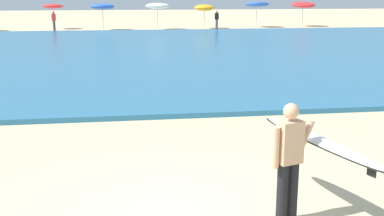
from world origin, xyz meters
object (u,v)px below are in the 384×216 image
Objects in this scene: beach_umbrella_2 at (103,7)px; beach_umbrella_3 at (157,6)px; beachgoer_near_row_left at (54,21)px; beachgoer_near_row_mid at (217,19)px; beach_umbrella_4 at (204,8)px; beach_umbrella_5 at (257,4)px; beach_umbrella_1 at (53,6)px; beach_umbrella_6 at (303,5)px; surfer_with_board at (304,150)px.

beach_umbrella_3 reaches higher than beach_umbrella_2.
beachgoer_near_row_mid is at bearing -1.38° from beachgoer_near_row_left.
beach_umbrella_5 is (4.94, 0.91, 0.24)m from beach_umbrella_4.
beach_umbrella_1 is 1.03× the size of beach_umbrella_4.
beach_umbrella_4 is 1.32× the size of beachgoer_near_row_mid.
beach_umbrella_4 reaches higher than beachgoer_near_row_left.
beach_umbrella_4 is 0.89× the size of beach_umbrella_6.
beach_umbrella_4 is 1.32× the size of beachgoer_near_row_left.
beach_umbrella_3 is 1.08× the size of beach_umbrella_4.
beach_umbrella_6 reaches higher than beachgoer_near_row_mid.
beach_umbrella_6 is 8.87m from beachgoer_near_row_mid.
beach_umbrella_4 is (12.91, -1.41, -0.13)m from beach_umbrella_1.
beach_umbrella_6 is (18.12, 1.80, 0.04)m from beach_umbrella_2.
beachgoer_near_row_left is at bearing -175.11° from beach_umbrella_6.
beach_umbrella_2 is at bearing -177.05° from beach_umbrella_4.
beach_umbrella_6 reaches higher than beach_umbrella_3.
beach_umbrella_4 is 0.88× the size of beach_umbrella_5.
beach_umbrella_6 is at bearing 7.80° from beach_umbrella_3.
beachgoer_near_row_mid is (13.59, -0.33, 0.00)m from beachgoer_near_row_left.
beach_umbrella_4 is at bearing 137.21° from beachgoer_near_row_mid.
beachgoer_near_row_mid is (9.60, -0.42, -1.10)m from beach_umbrella_2.
beach_umbrella_4 is at bearing -6.24° from beach_umbrella_1.
beach_umbrella_3 is (8.81, -1.92, 0.05)m from beach_umbrella_1.
surfer_with_board is 38.14m from beach_umbrella_5.
beach_umbrella_2 reaches higher than beach_umbrella_1.
beach_umbrella_5 is at bearing 10.43° from beach_umbrella_4.
surfer_with_board reaches higher than beachgoer_near_row_mid.
beach_umbrella_3 reaches higher than beachgoer_near_row_left.
beachgoer_near_row_left is 1.00× the size of beachgoer_near_row_mid.
beachgoer_near_row_mid is at bearing -42.79° from beach_umbrella_4.
surfer_with_board is at bearing -99.14° from beachgoer_near_row_mid.
beachgoer_near_row_left is (-3.99, -0.09, -1.10)m from beach_umbrella_2.
beachgoer_near_row_left is (-22.11, -1.89, -1.14)m from beach_umbrella_6.
beach_umbrella_4 is 9.55m from beach_umbrella_6.
surfer_with_board is 1.09× the size of beach_umbrella_5.
beach_umbrella_6 reaches higher than beach_umbrella_4.
beach_umbrella_4 is at bearing -169.57° from beach_umbrella_5.
beach_umbrella_6 reaches higher than beachgoer_near_row_left.
beachgoer_near_row_mid is at bearing -165.38° from beach_umbrella_6.
beach_umbrella_5 is at bearing 8.90° from beach_umbrella_3.
beachgoer_near_row_left and beachgoer_near_row_mid have the same top height.
beachgoer_near_row_left is (-8.55, -0.04, -1.14)m from beach_umbrella_3.
beach_umbrella_2 is at bearing 96.35° from surfer_with_board.
beach_umbrella_6 reaches higher than beach_umbrella_1.
beach_umbrella_3 is at bearing 89.02° from surfer_with_board.
beach_umbrella_5 is at bearing 23.96° from beachgoer_near_row_mid.
beach_umbrella_2 is 18.21m from beach_umbrella_6.
beach_umbrella_3 is (0.61, 35.47, 0.95)m from surfer_with_board.
beach_umbrella_1 is at bearing 97.50° from beachgoer_near_row_left.
beach_umbrella_3 is 5.18m from beachgoer_near_row_mid.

